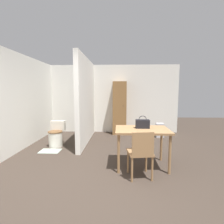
% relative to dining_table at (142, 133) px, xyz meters
% --- Properties ---
extents(ground_plane, '(16.00, 16.00, 0.00)m').
position_rel_dining_table_xyz_m(ground_plane, '(-0.90, -1.02, -0.69)').
color(ground_plane, '#382D26').
extents(wall_back, '(5.21, 0.12, 2.50)m').
position_rel_dining_table_xyz_m(wall_back, '(-0.90, 3.11, 0.56)').
color(wall_back, silver).
rests_on(wall_back, ground_plane).
extents(wall_left, '(0.12, 5.07, 2.50)m').
position_rel_dining_table_xyz_m(wall_left, '(-3.06, 1.02, 0.56)').
color(wall_left, silver).
rests_on(wall_left, ground_plane).
extents(partition_wall, '(0.12, 2.48, 2.50)m').
position_rel_dining_table_xyz_m(partition_wall, '(-1.45, 1.81, 0.56)').
color(partition_wall, silver).
rests_on(partition_wall, ground_plane).
extents(dining_table, '(1.06, 0.77, 0.78)m').
position_rel_dining_table_xyz_m(dining_table, '(0.00, 0.00, 0.00)').
color(dining_table, '#997047').
rests_on(dining_table, ground_plane).
extents(wooden_chair, '(0.46, 0.46, 0.86)m').
position_rel_dining_table_xyz_m(wooden_chair, '(-0.08, -0.51, -0.21)').
color(wooden_chair, '#997047').
rests_on(wooden_chair, ground_plane).
extents(toilet, '(0.40, 0.54, 0.69)m').
position_rel_dining_table_xyz_m(toilet, '(-2.23, 1.27, -0.39)').
color(toilet, silver).
rests_on(toilet, ground_plane).
extents(handbag, '(0.28, 0.14, 0.26)m').
position_rel_dining_table_xyz_m(handbag, '(0.01, 0.07, 0.18)').
color(handbag, black).
rests_on(handbag, dining_table).
extents(wooden_cabinet, '(0.48, 0.50, 1.87)m').
position_rel_dining_table_xyz_m(wooden_cabinet, '(-0.45, 2.79, 0.25)').
color(wooden_cabinet, brown).
rests_on(wooden_cabinet, ground_plane).
extents(bath_mat, '(0.51, 0.37, 0.01)m').
position_rel_dining_table_xyz_m(bath_mat, '(-2.23, 0.80, -0.68)').
color(bath_mat, '#99A899').
rests_on(bath_mat, ground_plane).
extents(space_heater, '(0.25, 0.24, 0.47)m').
position_rel_dining_table_xyz_m(space_heater, '(0.91, 2.37, -0.45)').
color(space_heater, '#BCBCC1').
rests_on(space_heater, ground_plane).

